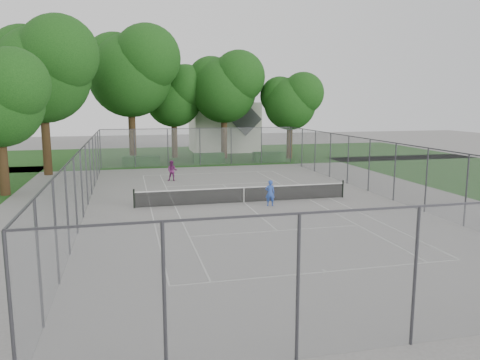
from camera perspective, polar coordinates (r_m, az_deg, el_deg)
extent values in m
plane|color=slate|center=(27.91, 0.48, -2.76)|extent=(120.00, 120.00, 0.00)
cube|color=#184112|center=(53.20, -6.35, 3.05)|extent=(60.00, 20.00, 0.00)
cube|color=beige|center=(17.07, 10.41, -10.96)|extent=(10.97, 0.06, 0.01)
cube|color=beige|center=(39.36, -3.73, 0.83)|extent=(10.97, 0.06, 0.01)
cube|color=beige|center=(27.13, -10.84, -3.28)|extent=(0.06, 23.77, 0.01)
cube|color=beige|center=(29.69, 10.81, -2.17)|extent=(0.06, 23.77, 0.01)
cube|color=beige|center=(27.22, -7.96, -3.15)|extent=(0.06, 23.77, 0.01)
cube|color=beige|center=(29.16, 8.36, -2.32)|extent=(0.06, 23.77, 0.01)
cube|color=beige|center=(21.94, 4.57, -6.19)|extent=(8.23, 0.06, 0.01)
cube|color=beige|center=(34.04, -2.14, -0.52)|extent=(8.23, 0.06, 0.01)
cube|color=beige|center=(27.91, 0.48, -2.75)|extent=(0.06, 12.80, 0.01)
cube|color=beige|center=(17.20, 10.20, -10.80)|extent=(0.06, 0.30, 0.01)
cube|color=beige|center=(39.21, -3.69, 0.80)|extent=(0.06, 0.30, 0.01)
cylinder|color=black|center=(26.99, -12.79, -2.23)|extent=(0.10, 0.10, 1.10)
cylinder|color=black|center=(29.97, 12.41, -1.06)|extent=(0.10, 0.10, 1.10)
cube|color=black|center=(27.82, 0.48, -1.85)|extent=(12.67, 0.01, 0.86)
cube|color=white|center=(27.73, 0.49, -0.92)|extent=(12.77, 0.03, 0.06)
cube|color=white|center=(27.82, 0.48, -1.87)|extent=(0.05, 0.02, 0.88)
cylinder|color=#38383D|center=(10.60, -26.15, -14.72)|extent=(0.08, 0.08, 3.50)
cylinder|color=#38383D|center=(43.72, -16.66, 3.62)|extent=(0.08, 0.08, 3.50)
cylinder|color=#38383D|center=(46.37, 6.19, 4.28)|extent=(0.08, 0.08, 3.50)
cube|color=slate|center=(12.28, 20.54, -11.01)|extent=(18.00, 0.02, 3.50)
cube|color=slate|center=(44.15, -4.90, 4.04)|extent=(18.00, 0.02, 3.50)
cube|color=slate|center=(26.88, -18.46, 0.07)|extent=(0.02, 34.00, 3.50)
cube|color=slate|center=(31.01, 16.84, 1.35)|extent=(0.02, 34.00, 3.50)
cube|color=#38383D|center=(11.80, 21.03, -3.01)|extent=(18.00, 0.05, 0.05)
cube|color=#38383D|center=(44.02, -4.93, 6.31)|extent=(18.00, 0.05, 0.05)
cube|color=#38383D|center=(26.67, -18.66, 3.78)|extent=(0.05, 34.00, 0.05)
cube|color=#38383D|center=(30.82, 17.00, 4.57)|extent=(0.05, 34.00, 0.05)
cylinder|color=#332212|center=(47.64, -12.99, 5.52)|extent=(0.69, 0.69, 5.63)
sphere|color=#123B10|center=(47.61, -13.25, 12.28)|extent=(8.01, 8.01, 8.01)
sphere|color=#123B10|center=(46.57, -11.28, 14.39)|extent=(6.41, 6.41, 6.41)
sphere|color=#123B10|center=(48.69, -15.01, 13.56)|extent=(6.01, 6.01, 6.01)
cylinder|color=#332212|center=(50.87, -7.99, 5.08)|extent=(0.63, 0.63, 4.17)
sphere|color=#123B10|center=(50.72, -8.10, 9.77)|extent=(5.93, 5.93, 5.93)
sphere|color=#123B10|center=(49.99, -6.65, 11.17)|extent=(4.75, 4.75, 4.75)
sphere|color=#123B10|center=(51.38, -9.38, 10.73)|extent=(4.45, 4.45, 4.45)
cylinder|color=#332212|center=(49.77, -1.95, 5.41)|extent=(0.65, 0.65, 4.76)
sphere|color=#123B10|center=(49.66, -1.98, 10.88)|extent=(6.76, 6.76, 6.76)
sphere|color=#123B10|center=(49.02, -0.16, 12.48)|extent=(5.41, 5.41, 5.41)
sphere|color=#123B10|center=(50.30, -3.54, 12.00)|extent=(5.07, 5.07, 5.07)
cylinder|color=#332212|center=(49.92, 6.05, 4.83)|extent=(0.61, 0.61, 3.82)
sphere|color=#123B10|center=(49.76, 6.13, 9.21)|extent=(5.43, 5.43, 5.43)
sphere|color=#123B10|center=(49.38, 7.68, 10.44)|extent=(4.35, 4.35, 4.35)
sphere|color=#123B10|center=(50.10, 4.84, 10.16)|extent=(4.07, 4.07, 4.07)
cylinder|color=#332212|center=(41.37, -22.54, 4.29)|extent=(0.68, 0.68, 5.37)
sphere|color=#123B10|center=(41.29, -23.02, 11.71)|extent=(7.64, 7.64, 7.64)
sphere|color=#123B10|center=(40.06, -21.21, 14.11)|extent=(6.11, 6.11, 6.11)
sphere|color=#123B10|center=(42.53, -24.73, 13.06)|extent=(5.73, 5.73, 5.73)
cylinder|color=#332212|center=(33.44, -26.91, 1.66)|extent=(0.61, 0.61, 3.92)
sphere|color=#123B10|center=(32.16, -25.97, 10.46)|extent=(4.46, 4.46, 4.46)
cube|color=#164416|center=(45.30, -11.97, 2.33)|extent=(3.49, 1.05, 0.87)
cube|color=#164416|center=(46.20, -3.83, 2.70)|extent=(3.02, 0.86, 0.95)
cube|color=#164416|center=(47.36, 3.54, 2.87)|extent=(3.15, 1.16, 0.95)
cube|color=beige|center=(57.01, -1.95, 6.49)|extent=(7.83, 5.88, 5.88)
cube|color=#414145|center=(56.93, -1.97, 9.44)|extent=(7.76, 6.07, 7.76)
imported|color=#3052B5|center=(26.96, 3.68, -1.58)|extent=(0.59, 0.43, 1.51)
imported|color=#732663|center=(35.75, -8.27, 1.12)|extent=(0.90, 0.79, 1.56)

